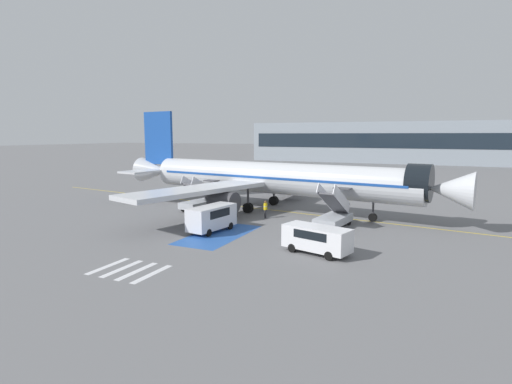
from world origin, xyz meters
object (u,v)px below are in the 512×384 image
(service_van_0, at_px, (317,237))
(boarding_stairs_aft, at_px, (200,201))
(boarding_stairs_forward, at_px, (334,216))
(fuel_tanker, at_px, (275,173))
(ground_crew_1, at_px, (237,207))
(ground_crew_0, at_px, (219,209))
(ground_crew_2, at_px, (265,208))
(airliner, at_px, (268,178))
(service_van_1, at_px, (212,216))
(terminal_building, at_px, (396,142))

(service_van_0, bearing_deg, boarding_stairs_aft, 72.27)
(service_van_0, bearing_deg, boarding_stairs_forward, 21.04)
(fuel_tanker, bearing_deg, ground_crew_1, -70.50)
(ground_crew_0, distance_m, ground_crew_2, 4.82)
(boarding_stairs_aft, relative_size, ground_crew_2, 2.97)
(airliner, distance_m, ground_crew_2, 5.50)
(service_van_1, distance_m, ground_crew_2, 7.47)
(ground_crew_1, bearing_deg, fuel_tanker, -20.12)
(service_van_0, xyz_separation_m, terminal_building, (-4.99, 101.96, 5.01))
(ground_crew_0, distance_m, ground_crew_1, 1.85)
(service_van_0, relative_size, service_van_1, 1.01)
(boarding_stairs_forward, bearing_deg, service_van_1, -138.98)
(airliner, height_order, service_van_0, airliner)
(ground_crew_2, bearing_deg, service_van_0, -135.87)
(terminal_building, bearing_deg, service_van_0, -87.20)
(fuel_tanker, xyz_separation_m, service_van_0, (18.45, -37.63, -0.62))
(boarding_stairs_forward, xyz_separation_m, ground_crew_0, (-11.84, -0.70, -0.10))
(boarding_stairs_forward, height_order, ground_crew_2, boarding_stairs_forward)
(boarding_stairs_forward, relative_size, service_van_1, 1.05)
(ground_crew_2, relative_size, terminal_building, 0.02)
(boarding_stairs_aft, distance_m, service_van_1, 10.63)
(boarding_stairs_aft, xyz_separation_m, service_van_0, (16.92, -10.85, 0.20))
(service_van_0, bearing_deg, ground_crew_0, 72.71)
(fuel_tanker, xyz_separation_m, service_van_1, (8.15, -35.09, -0.45))
(boarding_stairs_forward, relative_size, boarding_stairs_aft, 1.00)
(airliner, height_order, terminal_building, terminal_building)
(boarding_stairs_aft, height_order, service_van_0, boarding_stairs_aft)
(fuel_tanker, height_order, ground_crew_2, fuel_tanker)
(service_van_1, bearing_deg, ground_crew_2, -97.57)
(ground_crew_1, distance_m, ground_crew_2, 3.06)
(ground_crew_0, bearing_deg, fuel_tanker, 161.73)
(fuel_tanker, distance_m, ground_crew_1, 29.45)
(boarding_stairs_forward, xyz_separation_m, service_van_1, (-9.37, -6.22, 0.33))
(service_van_1, bearing_deg, airliner, -83.48)
(boarding_stairs_aft, distance_m, ground_crew_1, 5.94)
(boarding_stairs_aft, xyz_separation_m, ground_crew_0, (4.14, -2.79, -0.06))
(service_van_0, height_order, ground_crew_2, service_van_0)
(fuel_tanker, bearing_deg, ground_crew_0, -73.81)
(ground_crew_1, bearing_deg, boarding_stairs_forward, -126.11)
(airliner, xyz_separation_m, ground_crew_2, (1.68, -4.55, -2.60))
(fuel_tanker, relative_size, service_van_0, 1.96)
(airliner, bearing_deg, boarding_stairs_forward, 65.94)
(airliner, height_order, boarding_stairs_forward, airliner)
(service_van_0, xyz_separation_m, ground_crew_0, (-12.78, 8.06, -0.26))
(ground_crew_0, bearing_deg, terminal_building, 146.13)
(fuel_tanker, relative_size, ground_crew_0, 6.29)
(boarding_stairs_forward, relative_size, fuel_tanker, 0.53)
(airliner, height_order, fuel_tanker, airliner)
(boarding_stairs_forward, distance_m, service_van_0, 8.81)
(service_van_0, relative_size, terminal_building, 0.06)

